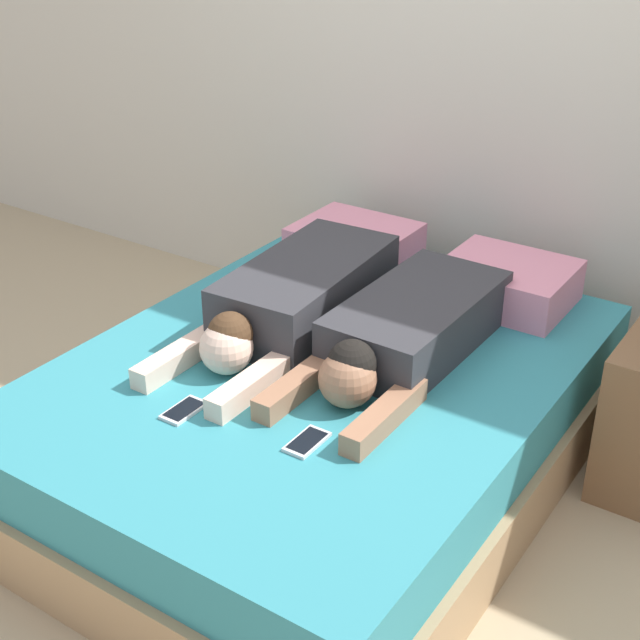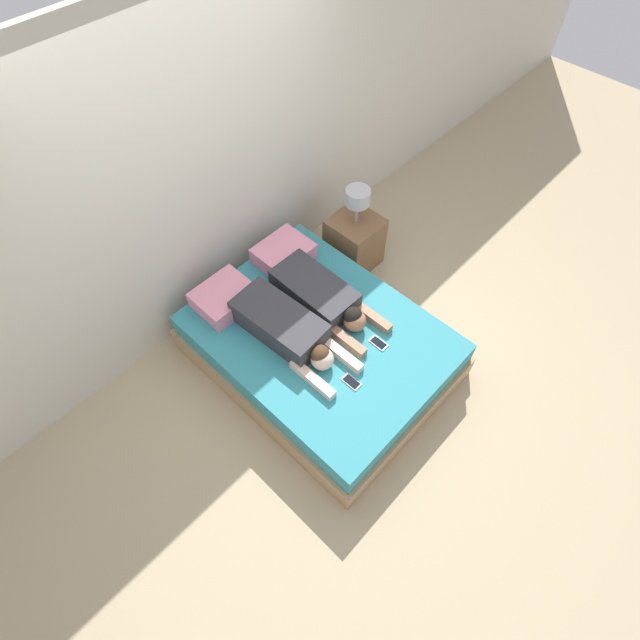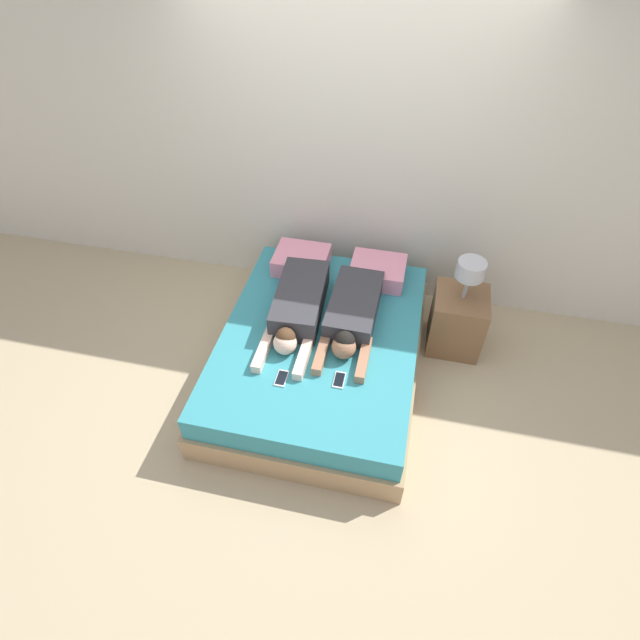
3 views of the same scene
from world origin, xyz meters
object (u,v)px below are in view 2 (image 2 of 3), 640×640
cell_phone_right (378,343)px  cell_phone_left (351,382)px  pillow_head_right (284,254)px  person_right (323,297)px  bed (320,346)px  nightstand (354,240)px  person_left (287,329)px  pillow_head_left (224,297)px

cell_phone_right → cell_phone_left: bearing=-169.6°
cell_phone_left → cell_phone_right: (0.39, 0.07, 0.00)m
pillow_head_right → person_right: 0.58m
bed → nightstand: nightstand is taller
bed → person_left: size_ratio=1.83×
pillow_head_right → cell_phone_left: 1.32m
pillow_head_right → cell_phone_left: (-0.50, -1.22, -0.07)m
pillow_head_right → person_right: size_ratio=0.44×
person_left → cell_phone_left: (0.04, -0.62, -0.10)m
cell_phone_right → nightstand: (0.81, 0.94, -0.13)m
cell_phone_left → person_right: bearing=59.6°
person_right → bed: bearing=-141.1°
cell_phone_right → nightstand: bearing=49.5°
person_left → cell_phone_right: size_ratio=7.58×
cell_phone_right → nightstand: nightstand is taller
person_left → cell_phone_left: size_ratio=7.58×
pillow_head_right → person_right: bearing=-101.6°
pillow_head_left → cell_phone_left: size_ratio=3.15×
person_right → cell_phone_left: size_ratio=7.15×
cell_phone_right → person_right: bearing=91.5°
person_left → nightstand: bearing=17.6°
pillow_head_left → person_right: size_ratio=0.44×
pillow_head_left → nightstand: (1.36, -0.20, -0.21)m
bed → pillow_head_left: (-0.33, 0.74, 0.30)m
pillow_head_right → cell_phone_right: bearing=-95.1°
person_right → cell_phone_left: 0.75m
bed → pillow_head_left: bearing=113.9°
bed → pillow_head_left: 0.86m
pillow_head_left → cell_phone_right: bearing=-64.1°
person_right → cell_phone_right: person_right is taller
cell_phone_left → cell_phone_right: 0.40m
pillow_head_left → person_right: (0.54, -0.57, 0.01)m
bed → cell_phone_right: size_ratio=13.90×
pillow_head_right → cell_phone_left: pillow_head_right is taller
cell_phone_right → pillow_head_left: bearing=115.9°
pillow_head_right → person_left: size_ratio=0.42×
pillow_head_right → person_left: bearing=-132.1°
person_left → person_right: size_ratio=1.06×
cell_phone_right → bed: bearing=119.3°
person_right → cell_phone_left: bearing=-120.4°
pillow_head_left → person_right: 0.79m
cell_phone_right → nightstand: size_ratio=0.16×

